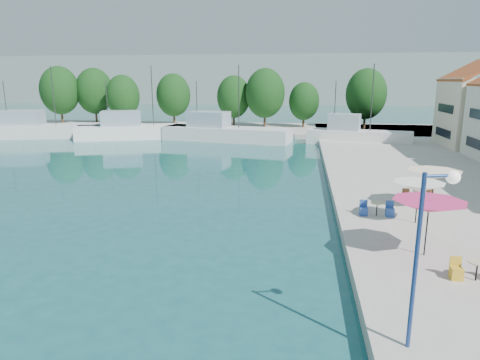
% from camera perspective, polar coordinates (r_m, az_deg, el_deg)
% --- Properties ---
extents(quay_far, '(90.00, 16.00, 0.60)m').
position_cam_1_polar(quay_far, '(68.58, -1.74, 6.82)').
color(quay_far, '#ACA69C').
rests_on(quay_far, ground).
extents(hill_west, '(180.00, 40.00, 16.00)m').
position_cam_1_polar(hill_west, '(163.66, -3.75, 13.19)').
color(hill_west, gray).
rests_on(hill_west, ground).
extents(hill_east, '(140.00, 40.00, 12.00)m').
position_cam_1_polar(hill_east, '(183.71, 20.08, 11.81)').
color(hill_east, gray).
rests_on(hill_east, ground).
extents(trawler_01, '(18.93, 9.30, 10.20)m').
position_cam_1_polar(trawler_01, '(66.73, -25.17, 6.07)').
color(trawler_01, silver).
rests_on(trawler_01, ground).
extents(trawler_02, '(17.74, 9.97, 10.20)m').
position_cam_1_polar(trawler_02, '(61.21, -13.46, 6.42)').
color(trawler_02, white).
rests_on(trawler_02, ground).
extents(trawler_03, '(17.57, 7.55, 10.20)m').
position_cam_1_polar(trawler_03, '(57.27, -2.21, 6.33)').
color(trawler_03, silver).
rests_on(trawler_03, ground).
extents(trawler_04, '(12.98, 6.06, 10.20)m').
position_cam_1_polar(trawler_04, '(55.40, 15.24, 5.65)').
color(trawler_04, silver).
rests_on(trawler_04, ground).
extents(tree_01, '(6.52, 6.52, 9.65)m').
position_cam_1_polar(tree_01, '(80.72, -22.91, 10.95)').
color(tree_01, '#3F2B19').
rests_on(tree_01, quay_far).
extents(tree_02, '(6.35, 6.35, 9.40)m').
position_cam_1_polar(tree_02, '(80.39, -18.84, 11.16)').
color(tree_02, '#3F2B19').
rests_on(tree_02, quay_far).
extents(tree_03, '(5.52, 5.52, 8.18)m').
position_cam_1_polar(tree_03, '(74.64, -15.36, 10.74)').
color(tree_03, '#3F2B19').
rests_on(tree_03, quay_far).
extents(tree_04, '(5.66, 5.66, 8.39)m').
position_cam_1_polar(tree_04, '(73.67, -8.88, 11.12)').
color(tree_04, '#3F2B19').
rests_on(tree_04, quay_far).
extents(tree_05, '(5.44, 5.44, 8.06)m').
position_cam_1_polar(tree_05, '(70.58, -0.85, 11.03)').
color(tree_05, '#3F2B19').
rests_on(tree_05, quay_far).
extents(tree_06, '(6.18, 6.18, 9.15)m').
position_cam_1_polar(tree_06, '(68.57, 3.36, 11.48)').
color(tree_06, '#3F2B19').
rests_on(tree_06, quay_far).
extents(tree_07, '(4.73, 4.73, 7.00)m').
position_cam_1_polar(tree_07, '(69.04, 8.53, 10.34)').
color(tree_07, '#3F2B19').
rests_on(tree_07, quay_far).
extents(tree_08, '(6.13, 6.13, 9.07)m').
position_cam_1_polar(tree_08, '(68.92, 16.47, 10.94)').
color(tree_08, '#3F2B19').
rests_on(tree_08, quay_far).
extents(umbrella_pink, '(3.03, 3.03, 2.42)m').
position_cam_1_polar(umbrella_pink, '(19.44, 23.88, -3.25)').
color(umbrella_pink, black).
rests_on(umbrella_pink, quay_right).
extents(umbrella_white, '(2.63, 2.63, 2.19)m').
position_cam_1_polar(umbrella_white, '(23.77, 22.72, -0.86)').
color(umbrella_white, black).
rests_on(umbrella_white, quay_right).
extents(umbrella_cream, '(3.06, 3.06, 2.23)m').
position_cam_1_polar(umbrella_cream, '(27.03, 24.48, 0.65)').
color(umbrella_cream, black).
rests_on(umbrella_cream, quay_right).
extents(cafe_table_01, '(1.82, 0.70, 0.76)m').
position_cam_1_polar(cafe_table_01, '(18.47, 28.98, -10.83)').
color(cafe_table_01, black).
rests_on(cafe_table_01, quay_right).
extents(cafe_table_02, '(1.82, 0.70, 0.76)m').
position_cam_1_polar(cafe_table_02, '(24.70, 17.76, -3.93)').
color(cafe_table_02, black).
rests_on(cafe_table_02, quay_right).
extents(cafe_table_03, '(1.82, 0.70, 0.76)m').
position_cam_1_polar(cafe_table_03, '(28.13, 22.64, -2.27)').
color(cafe_table_03, black).
rests_on(cafe_table_03, quay_right).
extents(street_lamp, '(1.01, 0.47, 5.03)m').
position_cam_1_polar(street_lamp, '(12.37, 24.06, -5.90)').
color(street_lamp, navy).
rests_on(street_lamp, quay_right).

